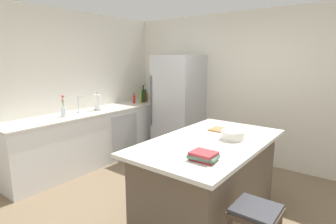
% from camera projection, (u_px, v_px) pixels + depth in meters
% --- Properties ---
extents(ground_plane, '(7.20, 7.20, 0.00)m').
position_uv_depth(ground_plane, '(173.00, 215.00, 3.18)').
color(ground_plane, '#7A664C').
extents(wall_rear, '(6.00, 0.10, 2.60)m').
position_uv_depth(wall_rear, '(250.00, 88.00, 4.67)').
color(wall_rear, silver).
rests_on(wall_rear, ground_plane).
extents(wall_left, '(0.10, 6.00, 2.60)m').
position_uv_depth(wall_left, '(52.00, 90.00, 4.38)').
color(wall_left, silver).
rests_on(wall_left, ground_plane).
extents(counter_run_left, '(0.66, 3.15, 0.93)m').
position_uv_depth(counter_run_left, '(96.00, 136.00, 4.75)').
color(counter_run_left, white).
rests_on(counter_run_left, ground_plane).
extents(kitchen_island, '(1.08, 1.90, 0.93)m').
position_uv_depth(kitchen_island, '(209.00, 179.00, 3.06)').
color(kitchen_island, brown).
rests_on(kitchen_island, ground_plane).
extents(refrigerator, '(0.79, 0.77, 1.87)m').
position_uv_depth(refrigerator, '(178.00, 105.00, 5.15)').
color(refrigerator, '#B7BABF').
rests_on(refrigerator, ground_plane).
extents(bar_stool, '(0.36, 0.36, 0.66)m').
position_uv_depth(bar_stool, '(255.00, 221.00, 2.15)').
color(bar_stool, '#473828').
rests_on(bar_stool, ground_plane).
extents(sink_faucet, '(0.15, 0.05, 0.30)m').
position_uv_depth(sink_faucet, '(79.00, 104.00, 4.44)').
color(sink_faucet, silver).
rests_on(sink_faucet, counter_run_left).
extents(flower_vase, '(0.08, 0.08, 0.34)m').
position_uv_depth(flower_vase, '(64.00, 110.00, 4.16)').
color(flower_vase, silver).
rests_on(flower_vase, counter_run_left).
extents(paper_towel_roll, '(0.14, 0.14, 0.31)m').
position_uv_depth(paper_towel_roll, '(97.00, 103.00, 4.68)').
color(paper_towel_roll, gray).
rests_on(paper_towel_roll, counter_run_left).
extents(soda_bottle, '(0.08, 0.08, 0.32)m').
position_uv_depth(soda_bottle, '(153.00, 95.00, 5.72)').
color(soda_bottle, silver).
rests_on(soda_bottle, counter_run_left).
extents(gin_bottle, '(0.07, 0.07, 0.35)m').
position_uv_depth(gin_bottle, '(145.00, 94.00, 5.74)').
color(gin_bottle, '#8CB79E').
rests_on(gin_bottle, counter_run_left).
extents(whiskey_bottle, '(0.07, 0.07, 0.25)m').
position_uv_depth(whiskey_bottle, '(146.00, 97.00, 5.60)').
color(whiskey_bottle, brown).
rests_on(whiskey_bottle, counter_run_left).
extents(wine_bottle, '(0.08, 0.08, 0.35)m').
position_uv_depth(wine_bottle, '(143.00, 96.00, 5.52)').
color(wine_bottle, '#19381E').
rests_on(wine_bottle, counter_run_left).
extents(olive_oil_bottle, '(0.05, 0.05, 0.32)m').
position_uv_depth(olive_oil_bottle, '(141.00, 97.00, 5.43)').
color(olive_oil_bottle, olive).
rests_on(olive_oil_bottle, counter_run_left).
extents(hot_sauce_bottle, '(0.05, 0.05, 0.20)m').
position_uv_depth(hot_sauce_bottle, '(134.00, 99.00, 5.44)').
color(hot_sauce_bottle, red).
rests_on(hot_sauce_bottle, counter_run_left).
extents(cookbook_stack, '(0.27, 0.21, 0.08)m').
position_uv_depth(cookbook_stack, '(203.00, 156.00, 2.38)').
color(cookbook_stack, '#A83338').
rests_on(cookbook_stack, kitchen_island).
extents(mixing_bowl, '(0.26, 0.26, 0.10)m').
position_uv_depth(mixing_bowl, '(233.00, 135.00, 2.99)').
color(mixing_bowl, silver).
rests_on(mixing_bowl, kitchen_island).
extents(cutting_board, '(0.28, 0.23, 0.02)m').
position_uv_depth(cutting_board, '(222.00, 130.00, 3.36)').
color(cutting_board, '#9E7042').
rests_on(cutting_board, kitchen_island).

